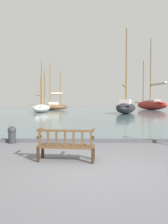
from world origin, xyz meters
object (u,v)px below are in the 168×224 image
object	(u,v)px
park_bench	(66,145)
sailboat_centre_channel	(51,106)
sailboat_outer_port	(151,104)
sailboat_distant_harbor	(126,107)
sailboat_nearest_starboard	(42,108)
mooring_bollard	(12,134)

from	to	relation	value
park_bench	sailboat_centre_channel	size ratio (longest dim) A/B	0.16
sailboat_outer_port	sailboat_distant_harbor	bearing A→B (deg)	-118.28
sailboat_centre_channel	sailboat_nearest_starboard	xyz separation A→B (m)	(0.06, -10.45, -0.16)
sailboat_outer_port	mooring_bollard	size ratio (longest dim) A/B	21.79
sailboat_centre_channel	park_bench	bearing A→B (deg)	-80.37
sailboat_distant_harbor	sailboat_nearest_starboard	xyz separation A→B (m)	(-13.14, 3.93, -0.21)
park_bench	sailboat_distant_harbor	xyz separation A→B (m)	(6.39, 25.75, 0.58)
sailboat_distant_harbor	sailboat_outer_port	world-z (taller)	sailboat_outer_port
sailboat_nearest_starboard	mooring_bollard	bearing A→B (deg)	-80.99
sailboat_nearest_starboard	mooring_bollard	distance (m)	27.33
park_bench	mooring_bollard	bearing A→B (deg)	132.52
sailboat_centre_channel	sailboat_nearest_starboard	bearing A→B (deg)	-89.64
sailboat_nearest_starboard	sailboat_outer_port	world-z (taller)	sailboat_outer_port
sailboat_distant_harbor	sailboat_nearest_starboard	bearing A→B (deg)	163.34
sailboat_centre_channel	mooring_bollard	distance (m)	37.70
sailboat_distant_harbor	sailboat_outer_port	xyz separation A→B (m)	(8.18, 15.20, 0.35)
mooring_bollard	sailboat_centre_channel	bearing A→B (deg)	96.62
sailboat_distant_harbor	sailboat_outer_port	bearing A→B (deg)	61.72
park_bench	sailboat_outer_port	world-z (taller)	sailboat_outer_port
park_bench	sailboat_distant_harbor	distance (m)	26.54
park_bench	sailboat_nearest_starboard	distance (m)	30.44
sailboat_centre_channel	sailboat_nearest_starboard	world-z (taller)	sailboat_centre_channel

